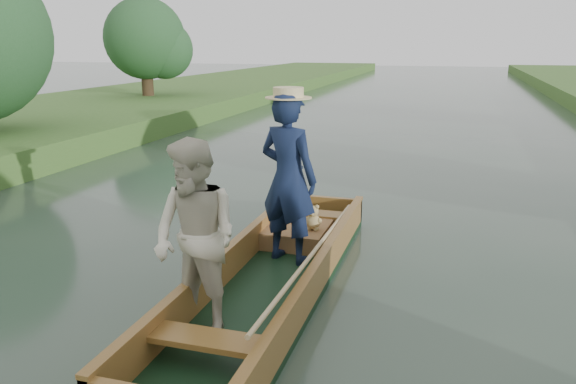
# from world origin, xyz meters

# --- Properties ---
(ground) EXTENTS (120.00, 120.00, 0.00)m
(ground) POSITION_xyz_m (0.00, 0.00, 0.00)
(ground) COLOR #283D30
(ground) RESTS_ON ground
(trees_far) EXTENTS (22.60, 14.70, 4.63)m
(trees_far) POSITION_xyz_m (-0.12, 7.23, 2.50)
(trees_far) COLOR #47331E
(trees_far) RESTS_ON ground
(punt) EXTENTS (1.39, 5.00, 2.09)m
(punt) POSITION_xyz_m (-0.13, -0.12, 0.70)
(punt) COLOR black
(punt) RESTS_ON ground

